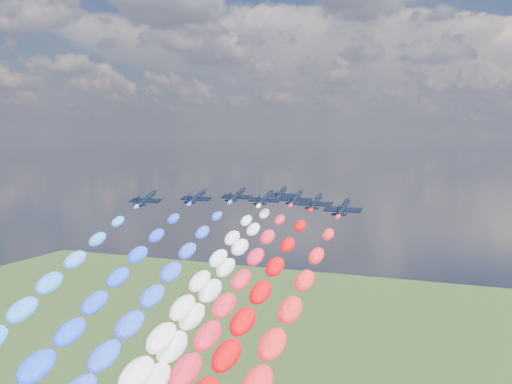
% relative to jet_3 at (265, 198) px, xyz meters
% --- Properties ---
extents(jet_0, '(9.96, 13.20, 6.37)m').
position_rel_jet_3_xyz_m(jet_0, '(-30.24, -14.23, 0.00)').
color(jet_0, black).
extents(jet_1, '(9.76, 13.06, 6.37)m').
position_rel_jet_3_xyz_m(jet_1, '(-19.64, -4.00, 0.00)').
color(jet_1, black).
extents(trail_1, '(6.92, 120.19, 59.04)m').
position_rel_jet_3_xyz_m(trail_1, '(-19.64, -65.68, -27.65)').
color(trail_1, blue).
extents(jet_2, '(9.86, 13.13, 6.37)m').
position_rel_jet_3_xyz_m(jet_2, '(-11.19, 5.30, 0.00)').
color(jet_2, black).
extents(trail_2, '(6.92, 120.19, 59.04)m').
position_rel_jet_3_xyz_m(trail_2, '(-11.19, -56.38, -27.65)').
color(trail_2, blue).
extents(jet_3, '(9.74, 13.04, 6.37)m').
position_rel_jet_3_xyz_m(jet_3, '(0.00, 0.00, 0.00)').
color(jet_3, black).
extents(trail_3, '(6.92, 120.19, 59.04)m').
position_rel_jet_3_xyz_m(trail_3, '(0.00, -61.68, -27.65)').
color(trail_3, white).
extents(jet_4, '(10.05, 13.26, 6.37)m').
position_rel_jet_3_xyz_m(jet_4, '(-0.87, 15.22, 0.00)').
color(jet_4, black).
extents(trail_4, '(6.92, 120.19, 59.04)m').
position_rel_jet_3_xyz_m(trail_4, '(-0.87, -46.46, -27.65)').
color(trail_4, white).
extents(jet_5, '(9.50, 12.87, 6.37)m').
position_rel_jet_3_xyz_m(jet_5, '(7.65, 4.68, 0.00)').
color(jet_5, black).
extents(trail_5, '(6.92, 120.19, 59.04)m').
position_rel_jet_3_xyz_m(trail_5, '(7.65, -57.00, -27.65)').
color(trail_5, red).
extents(jet_6, '(9.52, 12.88, 6.37)m').
position_rel_jet_3_xyz_m(jet_6, '(16.09, -4.06, 0.00)').
color(jet_6, black).
extents(jet_7, '(9.37, 12.78, 6.37)m').
position_rel_jet_3_xyz_m(jet_7, '(26.12, -14.18, 0.00)').
color(jet_7, black).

